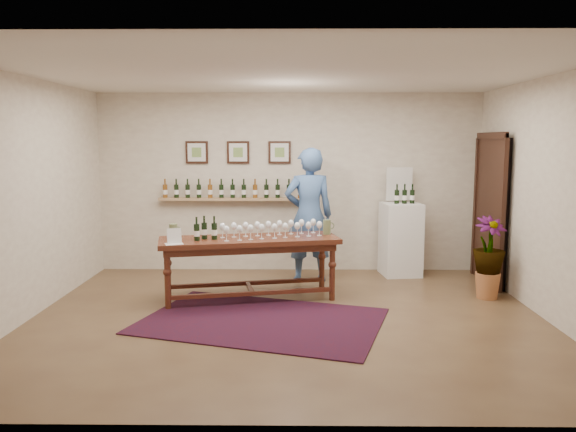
{
  "coord_description": "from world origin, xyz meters",
  "views": [
    {
      "loc": [
        0.08,
        -6.35,
        2.07
      ],
      "look_at": [
        0.0,
        0.8,
        1.1
      ],
      "focal_mm": 35.0,
      "sensor_mm": 36.0,
      "label": 1
    }
  ],
  "objects_px": {
    "person": "(309,215)",
    "display_pedestal": "(400,239)",
    "potted_plant": "(489,257)",
    "tasting_table": "(249,247)"
  },
  "relations": [
    {
      "from": "tasting_table",
      "to": "potted_plant",
      "type": "xyz_separation_m",
      "value": [
        3.13,
        0.07,
        -0.15
      ]
    },
    {
      "from": "person",
      "to": "display_pedestal",
      "type": "bearing_deg",
      "value": -172.0
    },
    {
      "from": "person",
      "to": "potted_plant",
      "type": "bearing_deg",
      "value": 151.12
    },
    {
      "from": "display_pedestal",
      "to": "person",
      "type": "distance_m",
      "value": 1.54
    },
    {
      "from": "display_pedestal",
      "to": "tasting_table",
      "type": "bearing_deg",
      "value": -148.21
    },
    {
      "from": "potted_plant",
      "to": "person",
      "type": "bearing_deg",
      "value": 158.89
    },
    {
      "from": "potted_plant",
      "to": "person",
      "type": "xyz_separation_m",
      "value": [
        -2.33,
        0.9,
        0.44
      ]
    },
    {
      "from": "tasting_table",
      "to": "potted_plant",
      "type": "height_order",
      "value": "potted_plant"
    },
    {
      "from": "tasting_table",
      "to": "person",
      "type": "distance_m",
      "value": 1.29
    },
    {
      "from": "tasting_table",
      "to": "person",
      "type": "height_order",
      "value": "person"
    }
  ]
}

